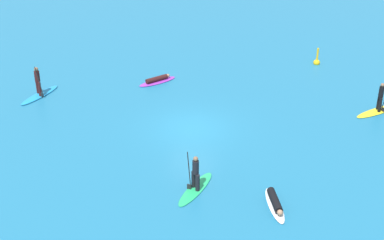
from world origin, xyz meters
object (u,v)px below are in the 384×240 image
Objects in this scene: surfer_on_purple_board at (157,80)px; surfer_on_green_board at (195,181)px; surfer_on_yellow_board at (379,105)px; surfer_on_blue_board at (39,89)px; surfer_on_white_board at (275,203)px; marker_buoy at (317,61)px.

surfer_on_green_board is at bearing -113.92° from surfer_on_purple_board.
surfer_on_blue_board is at bearing 143.52° from surfer_on_yellow_board.
surfer_on_green_board is 3.67m from surfer_on_white_board.
surfer_on_white_board is at bearing -101.41° from surfer_on_purple_board.
surfer_on_purple_board is at bearing 131.72° from surfer_on_yellow_board.
surfer_on_blue_board is at bearing -137.33° from surfer_on_white_board.
surfer_on_blue_board is at bearing -108.55° from surfer_on_green_board.
surfer_on_yellow_board is (3.89, 10.88, 0.22)m from surfer_on_white_board.
surfer_on_yellow_board is (7.55, 10.80, -0.04)m from surfer_on_green_board.
surfer_on_yellow_board is 2.29× the size of marker_buoy.
surfer_on_purple_board is at bearing -162.72° from surfer_on_white_board.
surfer_on_white_board is (3.66, -0.08, -0.26)m from surfer_on_green_board.
surfer_on_purple_board is 7.40m from surfer_on_blue_board.
surfer_on_green_board is (6.11, -10.57, 0.31)m from surfer_on_purple_board.
surfer_on_white_board is 2.01× the size of marker_buoy.
surfer_on_purple_board is 11.29m from marker_buoy.
surfer_on_green_board is 17.25m from marker_buoy.
surfer_on_yellow_board is at bearing -53.00° from surfer_on_purple_board.
surfer_on_purple_board is 14.46m from surfer_on_white_board.
surfer_on_blue_board reaches higher than surfer_on_green_board.
marker_buoy is at bearing 156.27° from surfer_on_white_board.
surfer_on_green_board reaches higher than marker_buoy.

